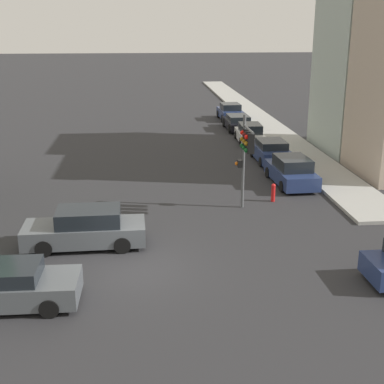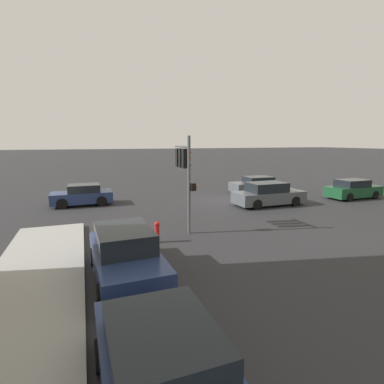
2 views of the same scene
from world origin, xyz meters
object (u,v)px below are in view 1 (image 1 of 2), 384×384
Objects in this scene: parked_car_2 at (250,134)px; fire_hydrant at (273,192)px; parked_car_3 at (238,122)px; crossing_car_1 at (9,286)px; crossing_car_0 at (86,229)px; parked_car_4 at (230,112)px; traffic_signal at (246,147)px; parked_car_0 at (291,171)px; parked_car_1 at (271,151)px.

parked_car_2 reaches higher than fire_hydrant.
parked_car_3 is at bearing 2.31° from parked_car_2.
crossing_car_1 is at bearing 154.28° from parked_car_2.
parked_car_2 is at bearing -120.12° from crossing_car_0.
parked_car_3 is (12.30, 28.24, -0.04)m from crossing_car_1.
parked_car_4 is at bearing 70.30° from crossing_car_1.
parked_car_3 is at bearing -99.63° from traffic_signal.
parked_car_0 is at bearing -128.93° from traffic_signal.
parked_car_3 is (-0.00, 5.10, -0.05)m from parked_car_2.
parked_car_2 is 4.66× the size of fire_hydrant.
parked_car_1 is at bearing 77.46° from fire_hydrant.
parked_car_1 reaches higher than crossing_car_1.
parked_car_1 is (3.52, 9.44, -2.49)m from traffic_signal.
traffic_signal is 4.91× the size of fire_hydrant.
parked_car_3 is (3.32, 20.35, -2.55)m from traffic_signal.
traffic_signal reaches higher than fire_hydrant.
parked_car_0 is 3.34m from fire_hydrant.
parked_car_2 reaches higher than crossing_car_1.
fire_hydrant is at bearing 174.20° from parked_car_4.
fire_hydrant is (-1.57, -18.89, -0.13)m from parked_car_3.
parked_car_0 is 1.07× the size of parked_car_2.
crossing_car_0 is at bearing 155.65° from parked_car_3.
traffic_signal is 3.51m from fire_hydrant.
parked_car_1 is 10.91m from parked_car_3.
parked_car_4 is 23.93m from fire_hydrant.
parked_car_1 is 8.18m from fire_hydrant.
parked_car_1 reaches higher than parked_car_3.
parked_car_3 is at bearing -114.61° from crossing_car_0.
parked_car_0 is at bearing 179.72° from parked_car_3.
parked_car_3 is (10.35, 23.70, -0.12)m from crossing_car_0.
traffic_signal is at bearing -140.05° from fire_hydrant.
parked_car_0 reaches higher than parked_car_2.
parked_car_1 is 0.91× the size of parked_car_3.
parked_car_3 is at bearing 85.24° from fire_hydrant.
parked_car_4 is (0.17, 10.07, 0.04)m from parked_car_2.
fire_hydrant is at bearing 147.21° from parked_car_0.
parked_car_4 is at bearing 85.81° from fire_hydrant.
parked_car_2 is (10.36, 18.60, -0.06)m from crossing_car_0.
crossing_car_1 is at bearing 132.45° from parked_car_0.
parked_car_0 is 0.99× the size of parked_car_3.
parked_car_4 is at bearing -0.64° from parked_car_1.
crossing_car_0 reaches higher than parked_car_2.
traffic_signal is 1.07× the size of parked_car_1.
parked_car_3 is 18.96m from fire_hydrant.
parked_car_0 is at bearing 45.38° from crossing_car_1.
crossing_car_0 is 1.04× the size of parked_car_3.
parked_car_0 reaches higher than fire_hydrant.
traffic_signal is at bearing 42.17° from crossing_car_1.
traffic_signal is 0.98× the size of parked_car_3.
parked_car_4 is at bearing -98.22° from traffic_signal.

